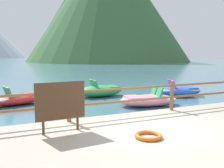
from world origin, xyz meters
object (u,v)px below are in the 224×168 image
Objects in this scene: pedal_boat_0 at (148,100)px; pedal_boat_2 at (178,91)px; life_ring at (148,136)px; sign_board at (60,102)px; pedal_boat_3 at (17,99)px; pedal_boat_5 at (101,90)px.

pedal_boat_2 reaches higher than pedal_boat_0.
pedal_boat_2 is (5.68, 6.05, -0.16)m from life_ring.
sign_board is 1.95× the size of life_ring.
pedal_boat_3 is 4.15m from pedal_boat_5.
pedal_boat_0 reaches higher than life_ring.
pedal_boat_2 is 0.98× the size of pedal_boat_3.
life_ring is 0.22× the size of pedal_boat_0.
pedal_boat_5 is at bearing 157.61° from pedal_boat_2.
sign_board is at bearing -146.39° from pedal_boat_2.
pedal_boat_5 reaches higher than pedal_boat_3.
sign_board is 0.48× the size of pedal_boat_5.
pedal_boat_2 is (2.80, 1.49, 0.03)m from pedal_boat_0.
sign_board reaches higher than pedal_boat_5.
life_ring is 7.84m from pedal_boat_5.
sign_board reaches higher than pedal_boat_0.
pedal_boat_0 is (2.88, 4.56, -0.20)m from life_ring.
pedal_boat_2 is at bearing -8.29° from pedal_boat_3.
sign_board is 0.43× the size of pedal_boat_3.
pedal_boat_3 is (-0.57, 6.02, -0.88)m from sign_board.
sign_board reaches higher than pedal_boat_2.
sign_board is at bearing -143.28° from pedal_boat_0.
life_ring is 0.23× the size of pedal_boat_2.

